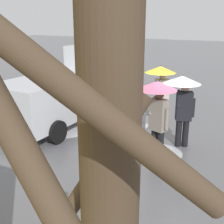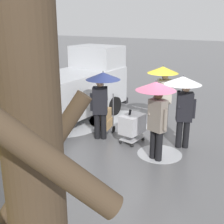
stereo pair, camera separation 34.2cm
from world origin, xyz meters
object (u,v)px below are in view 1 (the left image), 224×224
(shopping_cart_vendor, at_px, (132,124))
(cargo_van_parked_right, at_px, (68,89))
(hand_dolly_boxes, at_px, (103,120))
(pedestrian_black_side, at_px, (101,90))
(pedestrian_far_side, at_px, (161,82))
(pedestrian_pink_side, at_px, (158,102))
(pedestrian_white_side, at_px, (183,94))

(shopping_cart_vendor, bearing_deg, cargo_van_parked_right, -15.12)
(hand_dolly_boxes, distance_m, pedestrian_black_side, 1.15)
(pedestrian_black_side, relative_size, pedestrian_far_side, 1.00)
(pedestrian_black_side, bearing_deg, hand_dolly_boxes, -66.62)
(cargo_van_parked_right, distance_m, shopping_cart_vendor, 3.04)
(pedestrian_pink_side, bearing_deg, shopping_cart_vendor, -33.96)
(cargo_van_parked_right, xyz_separation_m, hand_dolly_boxes, (-1.78, 0.64, -0.68))
(shopping_cart_vendor, distance_m, pedestrian_black_side, 1.40)
(cargo_van_parked_right, height_order, pedestrian_black_side, cargo_van_parked_right)
(pedestrian_black_side, xyz_separation_m, pedestrian_far_side, (-1.20, -2.00, 0.00))
(cargo_van_parked_right, xyz_separation_m, pedestrian_white_side, (-4.26, 0.38, 0.41))
(cargo_van_parked_right, bearing_deg, pedestrian_pink_side, 159.45)
(shopping_cart_vendor, bearing_deg, pedestrian_white_side, -164.05)
(pedestrian_black_side, height_order, pedestrian_white_side, same)
(shopping_cart_vendor, bearing_deg, pedestrian_far_side, -98.04)
(shopping_cart_vendor, bearing_deg, pedestrian_pink_side, 146.04)
(pedestrian_black_side, bearing_deg, pedestrian_far_side, -120.97)
(hand_dolly_boxes, bearing_deg, pedestrian_far_side, -129.29)
(pedestrian_white_side, distance_m, pedestrian_far_side, 1.79)
(pedestrian_black_side, bearing_deg, pedestrian_white_side, -165.51)
(shopping_cart_vendor, xyz_separation_m, hand_dolly_boxes, (1.10, -0.14, -0.07))
(pedestrian_white_side, bearing_deg, pedestrian_pink_side, 70.89)
(shopping_cart_vendor, bearing_deg, hand_dolly_boxes, -7.36)
(hand_dolly_boxes, height_order, pedestrian_pink_side, pedestrian_pink_side)
(pedestrian_pink_side, distance_m, pedestrian_white_side, 1.14)
(pedestrian_pink_side, bearing_deg, pedestrian_white_side, -109.11)
(shopping_cart_vendor, xyz_separation_m, pedestrian_pink_side, (-1.01, 0.68, 1.02))
(cargo_van_parked_right, height_order, pedestrian_far_side, cargo_van_parked_right)
(hand_dolly_boxes, height_order, pedestrian_far_side, pedestrian_far_side)
(hand_dolly_boxes, relative_size, pedestrian_white_side, 0.61)
(hand_dolly_boxes, distance_m, pedestrian_far_side, 2.39)
(pedestrian_far_side, bearing_deg, pedestrian_white_side, 128.91)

